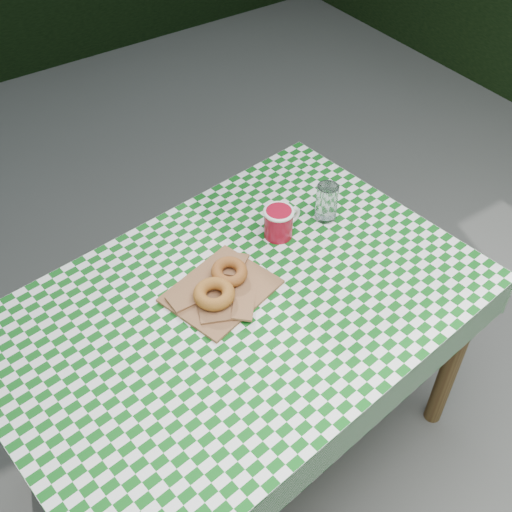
{
  "coord_description": "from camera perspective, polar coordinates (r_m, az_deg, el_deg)",
  "views": [
    {
      "loc": [
        -0.42,
        -1.14,
        2.04
      ],
      "look_at": [
        0.3,
        -0.09,
        0.79
      ],
      "focal_mm": 43.78,
      "sensor_mm": 36.0,
      "label": 1
    }
  ],
  "objects": [
    {
      "name": "ground",
      "position": [
        2.38,
        -7.45,
        -15.37
      ],
      "size": [
        60.0,
        60.0,
        0.0
      ],
      "primitive_type": "plane",
      "color": "#5A5A55",
      "rests_on": "ground"
    },
    {
      "name": "table",
      "position": [
        2.01,
        -1.41,
        -11.59
      ],
      "size": [
        1.41,
        1.03,
        0.75
      ],
      "primitive_type": "cube",
      "rotation": [
        0.0,
        0.0,
        0.12
      ],
      "color": "brown",
      "rests_on": "ground"
    },
    {
      "name": "tablecloth",
      "position": [
        1.71,
        -1.62,
        -4.51
      ],
      "size": [
        1.44,
        1.05,
        0.01
      ],
      "primitive_type": "cube",
      "rotation": [
        0.0,
        0.0,
        0.12
      ],
      "color": "#0D5414",
      "rests_on": "table"
    },
    {
      "name": "paper_bag",
      "position": [
        1.73,
        -3.2,
        -3.14
      ],
      "size": [
        0.33,
        0.29,
        0.02
      ],
      "primitive_type": "cube",
      "rotation": [
        0.0,
        0.0,
        0.27
      ],
      "color": "olive",
      "rests_on": "tablecloth"
    },
    {
      "name": "bagel_front",
      "position": [
        1.69,
        -3.85,
        -3.48
      ],
      "size": [
        0.14,
        0.14,
        0.04
      ],
      "primitive_type": "torus",
      "rotation": [
        0.0,
        0.0,
        0.21
      ],
      "color": "#9B5620",
      "rests_on": "paper_bag"
    },
    {
      "name": "bagel_back",
      "position": [
        1.75,
        -2.45,
        -1.46
      ],
      "size": [
        0.12,
        0.12,
        0.03
      ],
      "primitive_type": "torus",
      "rotation": [
        0.0,
        0.0,
        -0.14
      ],
      "color": "brown",
      "rests_on": "paper_bag"
    },
    {
      "name": "coffee_mug",
      "position": [
        1.87,
        2.07,
        3.04
      ],
      "size": [
        0.19,
        0.19,
        0.1
      ],
      "primitive_type": null,
      "rotation": [
        0.0,
        0.0,
        0.08
      ],
      "color": "maroon",
      "rests_on": "tablecloth"
    },
    {
      "name": "drinking_glass",
      "position": [
        1.94,
        6.47,
        4.9
      ],
      "size": [
        0.09,
        0.09,
        0.12
      ],
      "primitive_type": "cylinder",
      "rotation": [
        0.0,
        0.0,
        0.32
      ],
      "color": "white",
      "rests_on": "tablecloth"
    }
  ]
}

